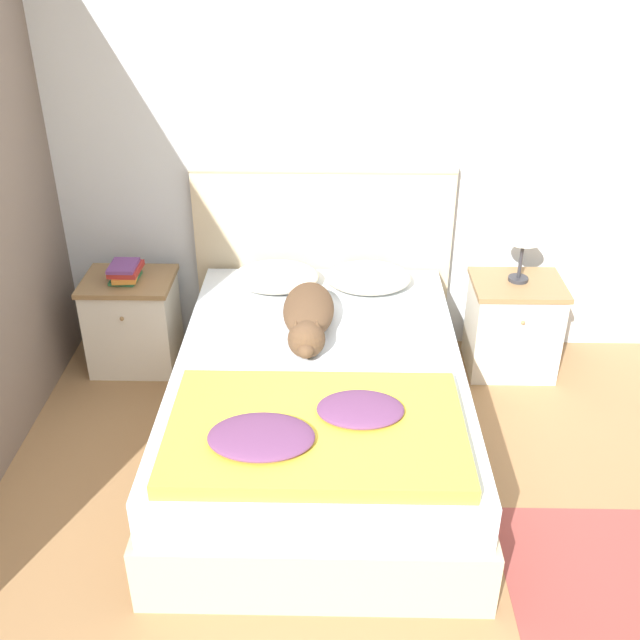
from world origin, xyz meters
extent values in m
plane|color=#997047|center=(0.00, 0.00, 0.00)|extent=(16.00, 16.00, 0.00)
cube|color=silver|center=(0.00, 2.13, 1.27)|extent=(9.00, 0.06, 2.55)
cube|color=#C6B28E|center=(-0.07, 1.03, 0.15)|extent=(1.40, 2.01, 0.31)
cube|color=silver|center=(-0.07, 1.03, 0.42)|extent=(1.34, 1.95, 0.23)
cube|color=#C6B28E|center=(-0.07, 2.06, 0.56)|extent=(1.48, 0.04, 1.12)
cylinder|color=#C6B28E|center=(-0.07, 2.06, 1.12)|extent=(1.48, 0.06, 0.06)
cube|color=silver|center=(-1.17, 1.81, 0.27)|extent=(0.48, 0.38, 0.53)
cube|color=#937047|center=(-1.17, 1.81, 0.54)|extent=(0.51, 0.41, 0.03)
sphere|color=#937047|center=(-1.17, 1.61, 0.41)|extent=(0.02, 0.02, 0.02)
cube|color=silver|center=(1.02, 1.81, 0.27)|extent=(0.48, 0.38, 0.53)
cube|color=#937047|center=(1.02, 1.81, 0.54)|extent=(0.51, 0.41, 0.03)
sphere|color=#937047|center=(1.02, 1.61, 0.41)|extent=(0.02, 0.02, 0.02)
ellipsoid|color=beige|center=(-0.33, 1.79, 0.59)|extent=(0.48, 0.39, 0.12)
ellipsoid|color=beige|center=(0.18, 1.79, 0.59)|extent=(0.48, 0.39, 0.12)
cube|color=yellow|center=(-0.07, 0.46, 0.57)|extent=(1.18, 0.76, 0.07)
ellipsoid|color=#663860|center=(-0.28, 0.34, 0.62)|extent=(0.41, 0.30, 0.06)
ellipsoid|color=#663860|center=(0.10, 0.53, 0.62)|extent=(0.35, 0.26, 0.05)
ellipsoid|color=brown|center=(-0.13, 1.38, 0.61)|extent=(0.26, 0.52, 0.16)
sphere|color=brown|center=(-0.13, 1.07, 0.62)|extent=(0.18, 0.18, 0.18)
ellipsoid|color=brown|center=(-0.13, 1.00, 0.61)|extent=(0.08, 0.10, 0.07)
cone|color=brown|center=(-0.18, 1.09, 0.69)|extent=(0.06, 0.06, 0.06)
cone|color=brown|center=(-0.08, 1.09, 0.69)|extent=(0.06, 0.06, 0.06)
ellipsoid|color=brown|center=(-0.10, 1.60, 0.57)|extent=(0.16, 0.23, 0.06)
cube|color=#337547|center=(-1.17, 1.80, 0.57)|extent=(0.15, 0.19, 0.02)
cube|color=orange|center=(-1.16, 1.80, 0.59)|extent=(0.15, 0.21, 0.03)
cube|color=#AD2D28|center=(-1.16, 1.81, 0.62)|extent=(0.17, 0.21, 0.03)
cube|color=#703D7F|center=(-1.17, 1.80, 0.65)|extent=(0.15, 0.19, 0.02)
cylinder|color=#2D2D33|center=(1.02, 1.84, 0.57)|extent=(0.11, 0.11, 0.02)
cylinder|color=#2D2D33|center=(1.02, 1.84, 0.69)|extent=(0.02, 0.02, 0.21)
cone|color=beige|center=(1.02, 1.84, 0.85)|extent=(0.19, 0.19, 0.11)
camera|label=1|loc=(-0.01, -1.92, 2.42)|focal=42.00mm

